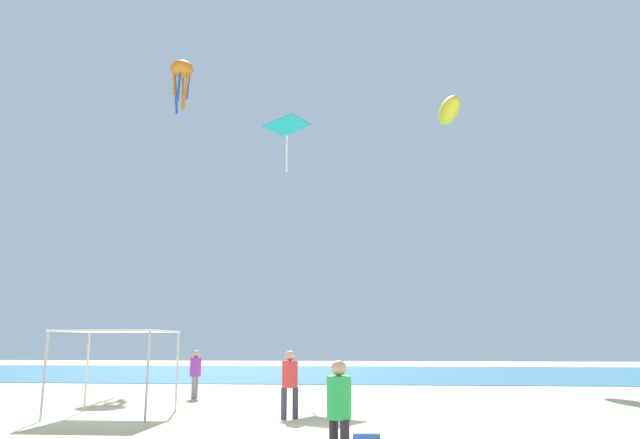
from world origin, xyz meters
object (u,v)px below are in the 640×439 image
(canopy_tent, at_px, (117,335))
(kite_diamond_teal, at_px, (287,128))
(kite_octopus_orange, at_px, (182,72))
(person_central, at_px, (195,370))
(person_near_tent, at_px, (290,379))
(person_leftmost, at_px, (339,405))
(kite_inflatable_yellow, at_px, (449,111))

(canopy_tent, bearing_deg, kite_diamond_teal, 73.06)
(kite_octopus_orange, relative_size, kite_diamond_teal, 1.49)
(person_central, xyz_separation_m, kite_diamond_teal, (2.69, 5.63, 11.94))
(person_near_tent, bearing_deg, kite_diamond_teal, 76.83)
(person_leftmost, xyz_separation_m, kite_diamond_teal, (-3.61, 18.39, 11.93))
(kite_inflatable_yellow, bearing_deg, person_central, -42.55)
(person_near_tent, xyz_separation_m, kite_diamond_teal, (-1.83, 11.63, 11.89))
(person_central, bearing_deg, person_near_tent, 36.06)
(canopy_tent, xyz_separation_m, kite_octopus_orange, (-6.06, 22.52, 19.41))
(person_leftmost, xyz_separation_m, person_central, (-6.30, 12.76, -0.01))
(canopy_tent, bearing_deg, kite_octopus_orange, 105.05)
(person_near_tent, distance_m, kite_diamond_teal, 16.73)
(canopy_tent, height_order, kite_octopus_orange, kite_octopus_orange)
(person_near_tent, height_order, kite_octopus_orange, kite_octopus_orange)
(person_central, relative_size, kite_diamond_teal, 0.68)
(canopy_tent, distance_m, kite_octopus_orange, 30.34)
(person_central, bearing_deg, kite_diamond_teal, 153.43)
(kite_octopus_orange, height_order, kite_inflatable_yellow, kite_octopus_orange)
(person_near_tent, bearing_deg, canopy_tent, 155.30)
(person_near_tent, bearing_deg, person_central, 104.93)
(person_leftmost, xyz_separation_m, kite_inflatable_yellow, (6.07, 28.17, 16.45))
(person_central, xyz_separation_m, kite_octopus_orange, (-6.83, 16.76, 20.70))
(kite_octopus_orange, bearing_deg, person_near_tent, 85.09)
(person_leftmost, height_order, kite_diamond_teal, kite_diamond_teal)
(kite_diamond_teal, bearing_deg, person_leftmost, -142.03)
(kite_diamond_teal, xyz_separation_m, kite_inflatable_yellow, (9.67, 9.78, 4.52))
(kite_octopus_orange, distance_m, kite_diamond_teal, 17.07)
(person_near_tent, xyz_separation_m, person_central, (-4.53, 5.99, -0.05))
(kite_octopus_orange, bearing_deg, canopy_tent, 73.62)
(kite_octopus_orange, bearing_deg, person_central, 80.74)
(person_near_tent, bearing_deg, kite_octopus_orange, 94.39)
(person_near_tent, relative_size, kite_octopus_orange, 0.48)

